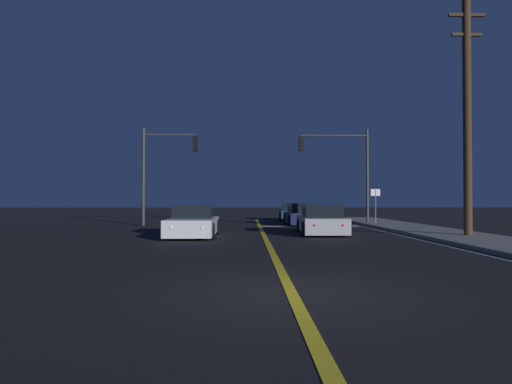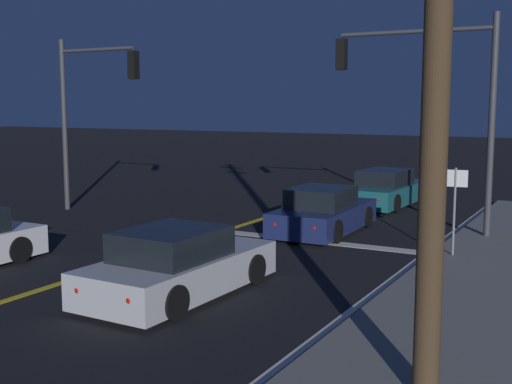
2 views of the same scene
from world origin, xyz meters
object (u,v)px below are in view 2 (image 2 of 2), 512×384
Objects in this scene: car_side_waiting_teal at (387,190)px; traffic_signal_far_left at (88,98)px; car_far_approaching_navy at (323,213)px; car_parked_curb_silver at (178,266)px; traffic_signal_near_right at (433,90)px; street_sign_corner at (455,198)px.

car_side_waiting_teal is 11.12m from traffic_signal_far_left.
car_side_waiting_teal and car_far_approaching_navy have the same top height.
car_far_approaching_navy is at bearing -87.57° from car_side_waiting_teal.
car_far_approaching_navy is at bearing 2.55° from traffic_signal_far_left.
car_far_approaching_navy is 9.15m from traffic_signal_far_left.
car_parked_curb_silver is 7.24m from car_far_approaching_navy.
traffic_signal_far_left is (-11.32, -1.40, -0.20)m from traffic_signal_near_right.
car_side_waiting_teal is 2.13× the size of street_sign_corner.
street_sign_corner is (4.09, 5.46, 0.93)m from car_parked_curb_silver.
car_parked_curb_silver is 0.75× the size of traffic_signal_far_left.
car_far_approaching_navy is (-0.01, 7.24, -0.00)m from car_parked_curb_silver.
car_side_waiting_teal is at bearing -60.45° from traffic_signal_near_right.
car_side_waiting_teal and car_parked_curb_silver have the same top height.
traffic_signal_far_left reaches higher than car_side_waiting_teal.
traffic_signal_near_right is (2.81, 1.02, 3.52)m from car_far_approaching_navy.
street_sign_corner reaches higher than car_far_approaching_navy.
car_parked_curb_silver and car_far_approaching_navy have the same top height.
street_sign_corner reaches higher than car_side_waiting_teal.
car_parked_curb_silver is at bearing 71.27° from traffic_signal_near_right.
car_parked_curb_silver is 11.43m from traffic_signal_far_left.
car_far_approaching_navy is at bearing 156.50° from street_sign_corner.
car_parked_curb_silver is 1.03× the size of car_far_approaching_navy.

